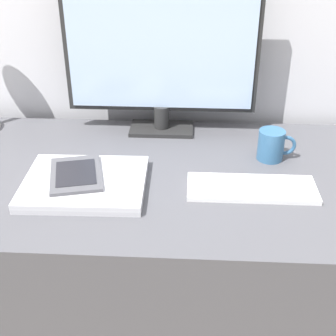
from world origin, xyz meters
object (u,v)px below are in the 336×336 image
Objects in this scene: keyboard at (252,188)px; laptop at (85,183)px; ereader at (76,174)px; monitor at (161,50)px; coffee_mug at (272,145)px.

laptop reaches higher than keyboard.
laptop is at bearing -28.20° from ereader.
laptop is 0.03m from ereader.
laptop is 1.52× the size of ereader.
monitor is 0.45m from ereader.
keyboard is 0.44m from ereader.
keyboard is 0.42m from laptop.
ereader is (-0.19, -0.33, -0.22)m from monitor.
keyboard is at bearing -0.46° from ereader.
monitor is 0.46m from laptop.
monitor reaches higher than coffee_mug.
monitor is 5.41× the size of coffee_mug.
laptop is (-0.17, -0.35, -0.24)m from monitor.
laptop is at bearing -178.72° from keyboard.
ereader is at bearing 151.80° from laptop.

